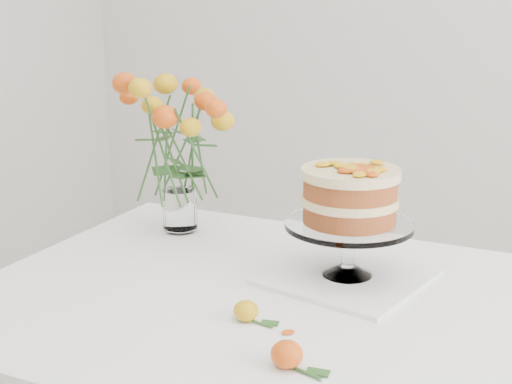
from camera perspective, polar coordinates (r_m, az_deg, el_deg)
table at (r=1.43m, az=5.50°, el=-12.02°), size 1.43×0.93×0.76m
napkin at (r=1.52m, az=7.29°, el=-6.74°), size 0.36×0.36×0.01m
cake_stand at (r=1.47m, az=7.51°, el=-0.74°), size 0.27×0.27×0.24m
rose_vase at (r=1.76m, az=-6.28°, el=4.83°), size 0.35×0.35×0.44m
loose_rose_near at (r=1.32m, az=-0.80°, el=-9.49°), size 0.08×0.05×0.04m
loose_rose_far at (r=1.17m, az=2.49°, el=-12.85°), size 0.09×0.05×0.05m
stray_petal_a at (r=1.35m, az=-0.73°, el=-9.69°), size 0.03×0.02×0.00m
stray_petal_b at (r=1.28m, az=2.57°, el=-11.16°), size 0.03×0.02×0.00m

